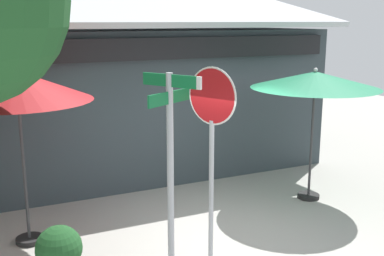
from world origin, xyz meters
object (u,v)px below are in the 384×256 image
Objects in this scene: patio_umbrella_forest_green_center at (315,81)px; patio_umbrella_crimson_left at (17,87)px; stop_sign at (212,128)px; street_sign_post at (171,158)px.

patio_umbrella_crimson_left is at bearing 176.32° from patio_umbrella_forest_green_center.
stop_sign is 1.10× the size of patio_umbrella_forest_green_center.
street_sign_post reaches higher than patio_umbrella_crimson_left.
patio_umbrella_crimson_left is at bearing 128.85° from street_sign_post.
stop_sign is 3.06m from patio_umbrella_crimson_left.
stop_sign is at bearing 16.65° from street_sign_post.
street_sign_post is at bearing -155.29° from patio_umbrella_forest_green_center.
stop_sign is (0.72, 0.22, 0.28)m from street_sign_post.
stop_sign is at bearing -37.84° from patio_umbrella_crimson_left.
patio_umbrella_forest_green_center is (5.40, -0.35, -0.15)m from patio_umbrella_crimson_left.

